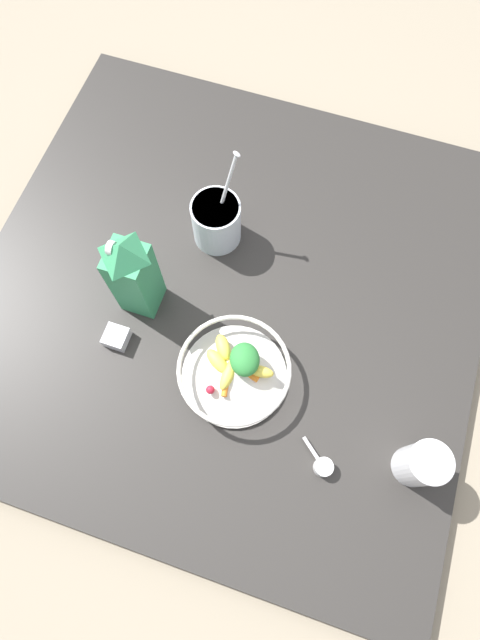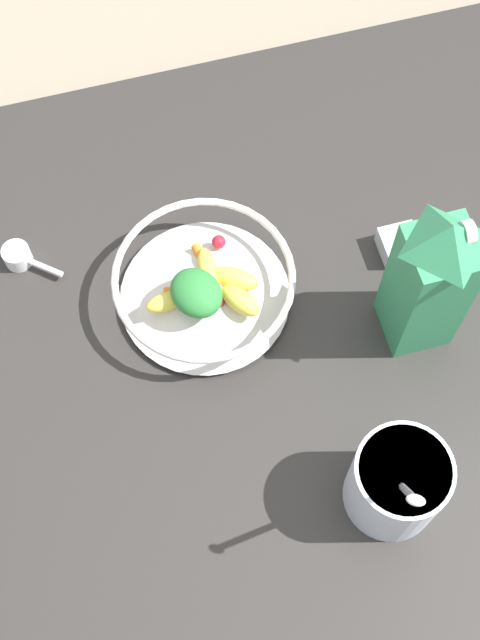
% 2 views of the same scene
% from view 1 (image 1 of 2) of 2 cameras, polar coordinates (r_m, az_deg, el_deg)
% --- Properties ---
extents(ground_plane, '(6.00, 6.00, 0.00)m').
position_cam_1_polar(ground_plane, '(1.21, -1.25, 2.60)').
color(ground_plane, gray).
extents(countertop, '(1.17, 1.17, 0.04)m').
position_cam_1_polar(countertop, '(1.19, -1.27, 2.95)').
color(countertop, '#2D2B28').
rests_on(countertop, ground_plane).
extents(fruit_bowl, '(0.24, 0.24, 0.09)m').
position_cam_1_polar(fruit_bowl, '(1.07, -0.64, -5.83)').
color(fruit_bowl, silver).
rests_on(fruit_bowl, countertop).
extents(milk_carton, '(0.08, 0.08, 0.26)m').
position_cam_1_polar(milk_carton, '(1.07, -12.13, 5.07)').
color(milk_carton, '#338C59').
rests_on(milk_carton, countertop).
extents(yogurt_tub, '(0.12, 0.11, 0.25)m').
position_cam_1_polar(yogurt_tub, '(1.18, -2.71, 11.33)').
color(yogurt_tub, silver).
rests_on(yogurt_tub, countertop).
extents(drinking_cup, '(0.09, 0.09, 0.13)m').
position_cam_1_polar(drinking_cup, '(1.07, 20.03, -15.23)').
color(drinking_cup, white).
rests_on(drinking_cup, countertop).
extents(spice_jar, '(0.05, 0.05, 0.03)m').
position_cam_1_polar(spice_jar, '(1.15, -13.93, -1.95)').
color(spice_jar, silver).
rests_on(spice_jar, countertop).
extents(measuring_scoop, '(0.07, 0.08, 0.03)m').
position_cam_1_polar(measuring_scoop, '(1.08, 9.40, -16.10)').
color(measuring_scoop, white).
rests_on(measuring_scoop, countertop).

